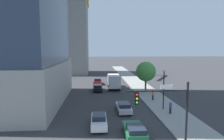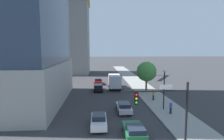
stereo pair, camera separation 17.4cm
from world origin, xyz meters
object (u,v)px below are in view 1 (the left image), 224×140
(traffic_light_pole, at_px, (165,103))
(pedestrian_blue_shirt, at_px, (170,107))
(car_white, at_px, (99,121))
(street_lamp, at_px, (164,83))
(car_silver, at_px, (124,107))
(pedestrian_orange_shirt, at_px, (153,95))
(construction_building, at_px, (69,30))
(car_red, at_px, (97,81))
(street_tree, at_px, (146,72))
(box_truck, at_px, (114,81))
(car_black, at_px, (98,88))
(car_green, at_px, (135,130))

(traffic_light_pole, distance_m, pedestrian_blue_shirt, 9.43)
(traffic_light_pole, xyz_separation_m, car_white, (-5.78, 4.74, -3.20))
(street_lamp, xyz_separation_m, car_white, (-9.21, -5.39, -3.18))
(car_silver, bearing_deg, pedestrian_orange_shirt, 43.34)
(pedestrian_blue_shirt, bearing_deg, construction_building, 112.62)
(traffic_light_pole, height_order, street_lamp, street_lamp)
(car_silver, bearing_deg, car_red, 99.17)
(street_tree, bearing_deg, car_white, -119.38)
(car_white, bearing_deg, pedestrian_orange_shirt, 48.47)
(street_lamp, xyz_separation_m, pedestrian_orange_shirt, (-0.06, 4.94, -2.88))
(street_lamp, height_order, pedestrian_blue_shirt, street_lamp)
(car_white, bearing_deg, street_lamp, 30.33)
(construction_building, bearing_deg, traffic_light_pole, -74.16)
(traffic_light_pole, distance_m, pedestrian_orange_shirt, 15.71)
(car_silver, height_order, car_white, car_white)
(car_silver, height_order, pedestrian_blue_shirt, pedestrian_blue_shirt)
(car_red, bearing_deg, pedestrian_blue_shirt, -67.72)
(street_tree, xyz_separation_m, car_white, (-9.58, -17.02, -3.44))
(car_silver, xyz_separation_m, pedestrian_orange_shirt, (5.65, 5.34, 0.34))
(pedestrian_blue_shirt, bearing_deg, box_truck, 108.85)
(street_tree, relative_size, car_silver, 1.36)
(construction_building, height_order, car_white, construction_building)
(street_tree, xyz_separation_m, car_silver, (-6.09, -12.03, -3.48))
(car_red, height_order, pedestrian_blue_shirt, pedestrian_blue_shirt)
(car_black, xyz_separation_m, car_white, (0.00, -19.04, 0.05))
(street_tree, bearing_deg, car_green, -107.08)
(car_green, relative_size, box_truck, 0.58)
(car_white, relative_size, car_red, 1.09)
(street_tree, xyz_separation_m, car_red, (-9.58, 9.59, -3.40))
(car_black, bearing_deg, construction_building, 107.55)
(street_lamp, distance_m, car_black, 16.78)
(traffic_light_pole, distance_m, street_lamp, 10.69)
(car_silver, xyz_separation_m, pedestrian_blue_shirt, (6.01, -1.58, 0.29))
(traffic_light_pole, relative_size, car_white, 1.27)
(car_white, height_order, pedestrian_orange_shirt, pedestrian_orange_shirt)
(traffic_light_pole, height_order, car_green, traffic_light_pole)
(street_tree, bearing_deg, street_lamp, -91.83)
(car_black, bearing_deg, pedestrian_blue_shirt, -58.69)
(street_tree, height_order, box_truck, street_tree)
(box_truck, bearing_deg, street_lamp, -69.90)
(street_lamp, relative_size, pedestrian_orange_shirt, 3.30)
(car_black, xyz_separation_m, pedestrian_blue_shirt, (9.50, -15.62, 0.30))
(car_green, height_order, car_silver, car_silver)
(street_tree, relative_size, car_green, 1.47)
(street_lamp, relative_size, car_black, 1.24)
(car_green, bearing_deg, car_black, 99.09)
(construction_building, relative_size, traffic_light_pole, 6.46)
(car_black, distance_m, pedestrian_blue_shirt, 18.29)
(pedestrian_orange_shirt, xyz_separation_m, pedestrian_blue_shirt, (0.36, -6.91, -0.05))
(construction_building, height_order, car_silver, construction_building)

